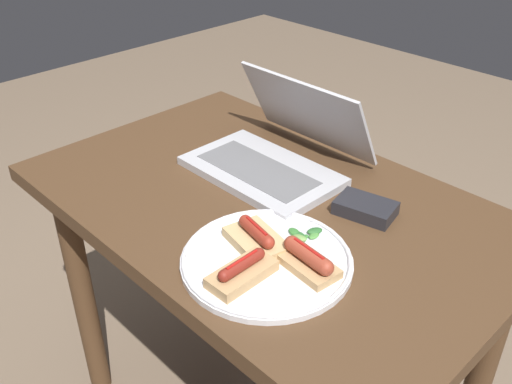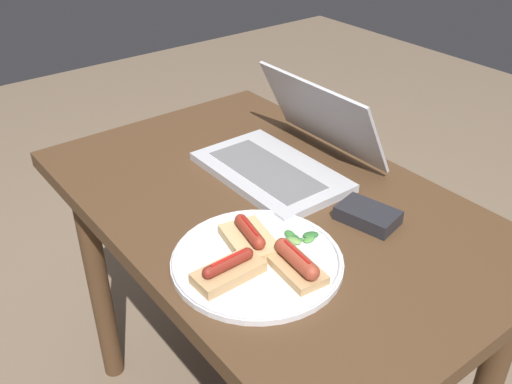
% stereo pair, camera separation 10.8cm
% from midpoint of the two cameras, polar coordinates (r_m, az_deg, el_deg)
% --- Properties ---
extents(desk, '(1.01, 0.64, 0.73)m').
position_cam_midpoint_polar(desk, '(1.23, -1.56, -5.37)').
color(desk, '#4C331E').
rests_on(desk, ground_plane).
extents(laptop, '(0.34, 0.30, 0.19)m').
position_cam_midpoint_polar(laptop, '(1.26, -0.54, 3.79)').
color(laptop, '#B7B7BC').
rests_on(laptop, desk).
extents(plate, '(0.30, 0.30, 0.02)m').
position_cam_midpoint_polar(plate, '(0.99, -2.06, -6.89)').
color(plate, silver).
rests_on(plate, desk).
extents(sausage_toast_left, '(0.06, 0.12, 0.04)m').
position_cam_midpoint_polar(sausage_toast_left, '(0.94, -4.72, -8.03)').
color(sausage_toast_left, tan).
rests_on(sausage_toast_left, plate).
extents(sausage_toast_middle, '(0.13, 0.10, 0.04)m').
position_cam_midpoint_polar(sausage_toast_middle, '(1.01, -3.01, -4.75)').
color(sausage_toast_middle, tan).
rests_on(sausage_toast_middle, plate).
extents(sausage_toast_right, '(0.11, 0.07, 0.04)m').
position_cam_midpoint_polar(sausage_toast_right, '(0.96, 2.02, -6.92)').
color(sausage_toast_right, tan).
rests_on(sausage_toast_right, plate).
extents(salad_pile, '(0.06, 0.06, 0.01)m').
position_cam_midpoint_polar(salad_pile, '(1.04, 1.78, -4.34)').
color(salad_pile, '#387A33').
rests_on(salad_pile, plate).
extents(external_drive, '(0.13, 0.10, 0.03)m').
position_cam_midpoint_polar(external_drive, '(1.12, 8.22, -1.69)').
color(external_drive, '#232328').
rests_on(external_drive, desk).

